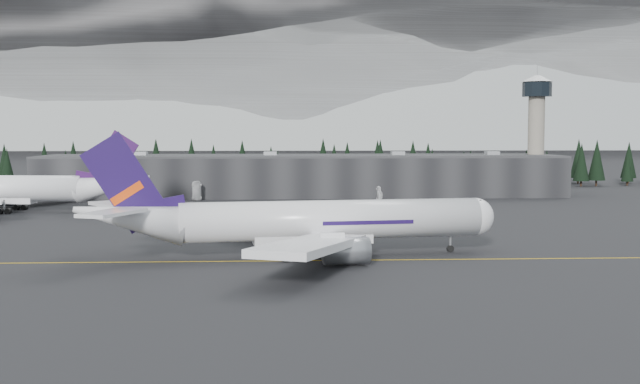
{
  "coord_description": "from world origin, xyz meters",
  "views": [
    {
      "loc": [
        -7.64,
        -124.85,
        20.04
      ],
      "look_at": [
        0.0,
        20.0,
        9.0
      ],
      "focal_mm": 45.0,
      "sensor_mm": 36.0,
      "label": 1
    }
  ],
  "objects": [
    {
      "name": "gse_vehicle_a",
      "position": [
        -31.1,
        106.93,
        0.8
      ],
      "size": [
        4.58,
        6.32,
        1.6
      ],
      "primitive_type": "imported",
      "rotation": [
        0.0,
        0.0,
        0.38
      ],
      "color": "silver",
      "rests_on": "ground"
    },
    {
      "name": "mountain_ridge",
      "position": [
        0.0,
        1000.0,
        0.0
      ],
      "size": [
        4400.0,
        900.0,
        420.0
      ],
      "primitive_type": null,
      "color": "white",
      "rests_on": "ground"
    },
    {
      "name": "terminal",
      "position": [
        0.0,
        125.0,
        6.3
      ],
      "size": [
        160.0,
        30.0,
        12.6
      ],
      "color": "black",
      "rests_on": "ground"
    },
    {
      "name": "taxiline",
      "position": [
        0.0,
        -2.0,
        0.01
      ],
      "size": [
        400.0,
        0.4,
        0.02
      ],
      "primitive_type": "cube",
      "color": "gold",
      "rests_on": "ground"
    },
    {
      "name": "jet_main",
      "position": [
        -4.92,
        2.12,
        5.64
      ],
      "size": [
        67.87,
        62.28,
        20.01
      ],
      "rotation": [
        0.0,
        0.0,
        0.13
      ],
      "color": "silver",
      "rests_on": "ground"
    },
    {
      "name": "control_tower",
      "position": [
        75.0,
        128.0,
        23.41
      ],
      "size": [
        10.0,
        10.0,
        37.7
      ],
      "color": "gray",
      "rests_on": "ground"
    },
    {
      "name": "treeline",
      "position": [
        0.0,
        162.0,
        7.5
      ],
      "size": [
        360.0,
        20.0,
        15.0
      ],
      "primitive_type": "cube",
      "color": "black",
      "rests_on": "ground"
    },
    {
      "name": "gse_vehicle_b",
      "position": [
        21.03,
        98.99,
        0.78
      ],
      "size": [
        4.88,
        2.72,
        1.57
      ],
      "primitive_type": "imported",
      "rotation": [
        0.0,
        0.0,
        -1.37
      ],
      "color": "white",
      "rests_on": "ground"
    },
    {
      "name": "jet_parked",
      "position": [
        -74.93,
        77.14,
        5.72
      ],
      "size": [
        69.01,
        63.45,
        20.3
      ],
      "rotation": [
        0.0,
        0.0,
        3.05
      ],
      "color": "white",
      "rests_on": "ground"
    },
    {
      "name": "ground",
      "position": [
        0.0,
        0.0,
        0.0
      ],
      "size": [
        1400.0,
        1400.0,
        0.0
      ],
      "primitive_type": "plane",
      "color": "black",
      "rests_on": "ground"
    }
  ]
}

